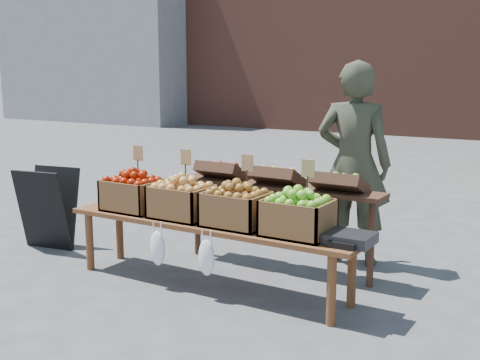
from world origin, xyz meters
The scene contains 11 objects.
ground centered at (0.00, 0.00, 0.00)m, with size 80.00×80.00×0.00m, color #4A4A4D.
grey_building centered at (-14.00, 13.00, 3.50)m, with size 8.00×3.00×7.00m, color gray.
vendor centered at (0.64, 1.27, 0.96)m, with size 0.70×0.46×1.92m, color #343727.
chalkboard_sign centered at (-2.22, 0.08, 0.42)m, with size 0.56×0.31×0.85m, color black, non-canonical shape.
back_table centered at (0.12, 0.72, 0.52)m, with size 2.10×0.44×1.04m, color #3B2317, non-canonical shape.
display_bench centered at (-0.14, 0.00, 0.28)m, with size 2.70×0.56×0.57m, color brown, non-canonical shape.
crate_golden_apples centered at (-0.97, 0.00, 0.71)m, with size 0.50×0.40×0.28m, color #821000, non-canonical shape.
crate_russet_pears centered at (-0.42, 0.00, 0.71)m, with size 0.50×0.40×0.28m, color #AB9C3A, non-canonical shape.
crate_red_apples centered at (0.13, 0.00, 0.71)m, with size 0.50×0.40×0.28m, color olive, non-canonical shape.
crate_green_apples centered at (0.68, 0.00, 0.71)m, with size 0.50×0.40×0.28m, color #4C8425, non-canonical shape.
weighing_scale centered at (1.11, 0.00, 0.61)m, with size 0.34×0.30×0.08m, color black.
Camera 1 is at (2.65, -4.04, 1.80)m, focal length 45.00 mm.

